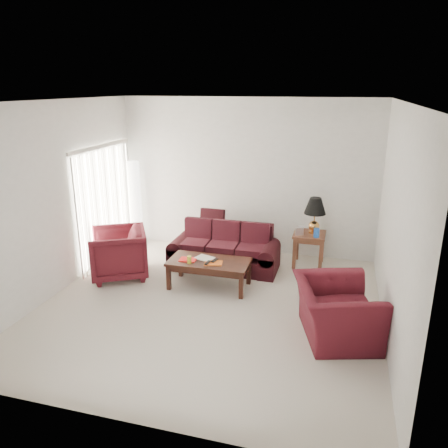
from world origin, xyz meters
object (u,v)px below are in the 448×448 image
at_px(armchair_right, 336,311).
at_px(floor_lamp, 135,203).
at_px(sofa, 224,247).
at_px(coffee_table, 209,274).
at_px(armchair_left, 118,253).
at_px(end_table, 309,249).

bearing_deg(armchair_right, floor_lamp, 41.69).
relative_size(sofa, armchair_right, 1.70).
height_order(floor_lamp, armchair_right, floor_lamp).
xyz_separation_m(armchair_right, coffee_table, (-2.05, 0.99, -0.14)).
relative_size(floor_lamp, armchair_right, 1.55).
xyz_separation_m(floor_lamp, armchair_left, (0.43, -1.57, -0.46)).
bearing_deg(armchair_left, coffee_table, 61.38).
bearing_deg(floor_lamp, end_table, -2.99).
xyz_separation_m(end_table, coffee_table, (-1.50, -1.36, -0.08)).
distance_m(armchair_left, coffee_table, 1.65).
relative_size(sofa, armchair_left, 2.06).
height_order(end_table, armchair_right, armchair_right).
distance_m(end_table, floor_lamp, 3.62).
xyz_separation_m(end_table, armchair_right, (0.55, -2.35, 0.06)).
height_order(end_table, coffee_table, end_table).
distance_m(sofa, end_table, 1.57).
bearing_deg(armchair_right, coffee_table, 47.55).
xyz_separation_m(end_table, floor_lamp, (-3.56, 0.19, 0.58)).
xyz_separation_m(sofa, coffee_table, (-0.03, -0.82, -0.17)).
xyz_separation_m(sofa, floor_lamp, (-2.09, 0.73, 0.49)).
height_order(sofa, end_table, sofa).
bearing_deg(floor_lamp, sofa, -19.13).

